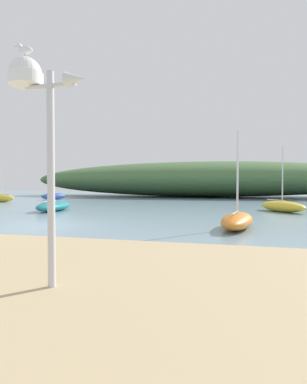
% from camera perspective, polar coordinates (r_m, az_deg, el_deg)
% --- Properties ---
extents(ground_plane, '(120.00, 120.00, 0.00)m').
position_cam_1_polar(ground_plane, '(14.47, -19.18, -5.85)').
color(ground_plane, '#7A99A8').
extents(distant_hill, '(50.93, 15.33, 4.96)m').
position_cam_1_polar(distant_hill, '(44.75, 8.38, 2.35)').
color(distant_hill, '#476B3D').
rests_on(distant_hill, ground).
extents(mast_structure, '(1.31, 0.54, 3.66)m').
position_cam_1_polar(mast_structure, '(5.47, -21.10, 16.28)').
color(mast_structure, silver).
rests_on(mast_structure, beach_sand).
extents(seagull_on_radar, '(0.31, 0.16, 0.22)m').
position_cam_1_polar(seagull_on_radar, '(5.80, -22.74, 23.15)').
color(seagull_on_radar, orange).
rests_on(seagull_on_radar, mast_structure).
extents(sailboat_east_reach, '(3.20, 3.88, 4.27)m').
position_cam_1_polar(sailboat_east_reach, '(21.88, 22.68, -2.43)').
color(sailboat_east_reach, gold).
rests_on(sailboat_east_reach, ground).
extents(sailboat_mid_channel, '(2.17, 3.33, 4.09)m').
position_cam_1_polar(sailboat_mid_channel, '(37.46, -17.91, -0.73)').
color(sailboat_mid_channel, '#2D4C9E').
rests_on(sailboat_mid_channel, ground).
extents(sailboat_centre_water, '(2.27, 4.58, 5.04)m').
position_cam_1_polar(sailboat_centre_water, '(22.03, -17.88, -2.43)').
color(sailboat_centre_water, teal).
rests_on(sailboat_centre_water, ground).
extents(sailboat_far_right, '(1.70, 3.80, 4.00)m').
position_cam_1_polar(sailboat_far_right, '(13.13, 15.21, -5.08)').
color(sailboat_far_right, orange).
rests_on(sailboat_far_right, ground).
extents(sailboat_west_reach, '(2.77, 1.38, 3.68)m').
position_cam_1_polar(sailboat_west_reach, '(34.49, -26.37, -1.02)').
color(sailboat_west_reach, gold).
rests_on(sailboat_west_reach, ground).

